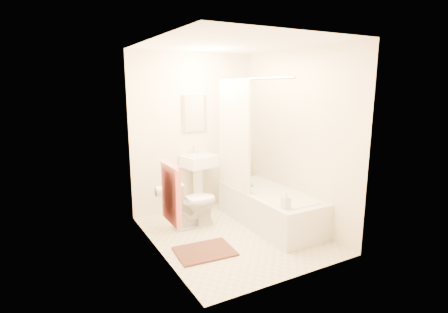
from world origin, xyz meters
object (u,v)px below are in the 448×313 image
sink (199,180)px  bath_mat (205,251)px  toilet (192,203)px  soap_bottle (286,200)px  bathtub (270,208)px

sink → bath_mat: (-0.55, -1.33, -0.46)m
bath_mat → toilet: bearing=76.2°
soap_bottle → toilet: bearing=125.0°
toilet → soap_bottle: (0.75, -1.07, 0.23)m
toilet → soap_bottle: toilet is taller
sink → toilet: bearing=-132.8°
bathtub → soap_bottle: (-0.23, -0.63, 0.34)m
bathtub → bath_mat: (-1.18, -0.34, -0.22)m
toilet → bath_mat: 0.87m
toilet → bath_mat: toilet is taller
sink → soap_bottle: sink is taller
bath_mat → soap_bottle: 1.14m
toilet → bathtub: bearing=-113.3°
toilet → sink: sink is taller
toilet → soap_bottle: 1.33m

